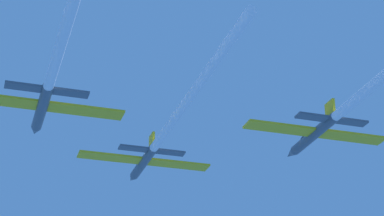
{
  "coord_description": "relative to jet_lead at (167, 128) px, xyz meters",
  "views": [
    {
      "loc": [
        -23.13,
        -96.87,
        -36.78
      ],
      "look_at": [
        0.46,
        -20.77,
        0.02
      ],
      "focal_mm": 68.82,
      "sensor_mm": 36.0,
      "label": 1
    }
  ],
  "objects": [
    {
      "name": "jet_right_wing",
      "position": [
        18.02,
        -23.01,
        -0.91
      ],
      "size": [
        19.21,
        60.65,
        3.18
      ],
      "color": "#4C5660"
    },
    {
      "name": "jet_left_wing",
      "position": [
        -16.53,
        -20.43,
        -1.2
      ],
      "size": [
        19.21,
        58.09,
        3.18
      ],
      "color": "#4C5660"
    },
    {
      "name": "jet_lead",
      "position": [
        0.0,
        0.0,
        0.0
      ],
      "size": [
        19.21,
        51.24,
        3.18
      ],
      "color": "#4C5660"
    }
  ]
}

